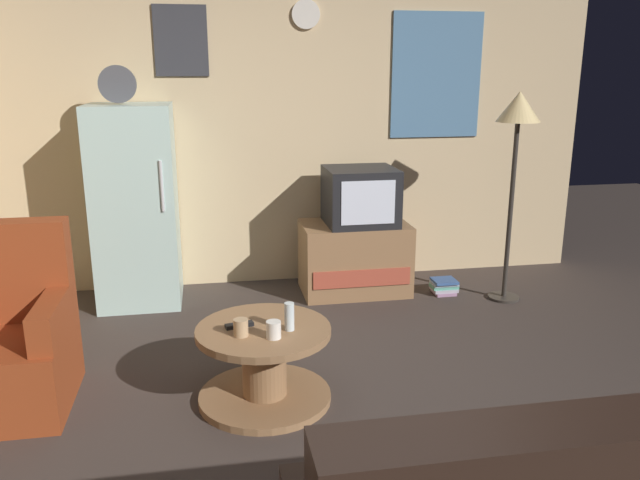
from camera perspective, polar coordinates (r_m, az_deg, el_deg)
name	(u,v)px	position (r m, az deg, el deg)	size (l,w,h in m)	color
ground_plane	(340,433)	(3.29, 1.81, -16.97)	(12.00, 12.00, 0.00)	#3D332D
wall_with_art	(280,125)	(5.22, -3.61, 10.33)	(5.20, 0.12, 2.60)	#D1B284
fridge	(136,206)	(4.94, -16.26, 3.00)	(0.60, 0.62, 1.77)	silver
tv_stand	(354,258)	(5.07, 3.12, -1.62)	(0.84, 0.53, 0.56)	#8E6642
crt_tv	(360,196)	(4.95, 3.65, 3.96)	(0.54, 0.51, 0.44)	black
standing_lamp	(518,123)	(4.91, 17.37, 9.98)	(0.32, 0.32, 1.59)	#332D28
coffee_table	(264,364)	(3.48, -5.04, -11.08)	(0.72, 0.72, 0.43)	#8E6642
wine_glass	(289,317)	(3.33, -2.78, -6.90)	(0.05, 0.05, 0.15)	silver
mug_ceramic_white	(274,330)	(3.25, -4.20, -8.06)	(0.08, 0.08, 0.09)	silver
mug_ceramic_tan	(241,328)	(3.29, -7.14, -7.84)	(0.08, 0.08, 0.09)	tan
remote_control	(239,325)	(3.41, -7.28, -7.61)	(0.15, 0.04, 0.02)	black
armchair	(3,344)	(3.79, -26.67, -8.39)	(0.68, 0.68, 0.96)	maroon
book_stack	(444,286)	(5.17, 11.10, -4.12)	(0.21, 0.18, 0.12)	#A67B9F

